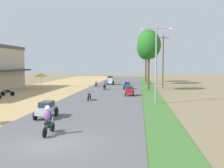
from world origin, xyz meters
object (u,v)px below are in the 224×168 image
object	(u,v)px
median_tree_nearest	(149,45)
utility_pole_near	(163,61)
car_sedan_silver	(46,109)
motorbike_ahead_fourth	(96,84)
streetlamp_mid	(149,60)
streetlamp_far	(146,61)
car_van_white	(110,80)
median_tree_third	(146,48)
motorbike_foreground_rider	(48,121)
motorbike_ahead_second	(89,96)
parked_motorbike_fourth	(8,92)
motorbike_ahead_third	(104,85)
car_sedan_blue	(127,85)
car_hatchback_red	(130,90)
median_tree_second	(149,43)
vendor_umbrella	(41,75)
streetlamp_near	(156,59)

from	to	relation	value
median_tree_nearest	utility_pole_near	distance (m)	5.37
car_sedan_silver	motorbike_ahead_fourth	distance (m)	26.32
streetlamp_mid	car_sedan_silver	size ratio (longest dim) A/B	3.57
streetlamp_far	utility_pole_near	xyz separation A→B (m)	(2.26, -18.67, -0.17)
median_tree_nearest	car_van_white	xyz separation A→B (m)	(-6.93, 9.99, -5.81)
median_tree_third	motorbike_foreground_rider	size ratio (longest dim) A/B	5.61
streetlamp_far	car_sedan_silver	bearing A→B (deg)	-100.89
car_sedan_silver	motorbike_ahead_second	world-z (taller)	car_sedan_silver
parked_motorbike_fourth	motorbike_ahead_third	size ratio (longest dim) A/B	1.00
utility_pole_near	motorbike_ahead_third	bearing A→B (deg)	-155.44
parked_motorbike_fourth	car_sedan_silver	distance (m)	15.38
median_tree_third	car_van_white	xyz separation A→B (m)	(-6.98, -8.17, -6.53)
median_tree_third	streetlamp_far	xyz separation A→B (m)	(0.19, 4.71, -2.78)
parked_motorbike_fourth	motorbike_ahead_third	distance (m)	14.01
car_sedan_blue	motorbike_ahead_fourth	xyz separation A→B (m)	(-5.68, 4.12, -0.17)
car_hatchback_red	motorbike_ahead_fourth	bearing A→B (deg)	117.09
car_hatchback_red	median_tree_third	bearing A→B (deg)	83.97
median_tree_second	motorbike_ahead_second	bearing A→B (deg)	-107.23
car_van_white	car_hatchback_red	bearing A→B (deg)	-75.66
vendor_umbrella	utility_pole_near	world-z (taller)	utility_pole_near
vendor_umbrella	median_tree_second	bearing A→B (deg)	30.81
streetlamp_near	median_tree_third	bearing A→B (deg)	90.34
car_sedan_blue	motorbike_ahead_second	bearing A→B (deg)	-105.22
median_tree_second	median_tree_third	xyz separation A→B (m)	(-0.32, 6.56, -0.63)
vendor_umbrella	motorbike_ahead_third	xyz separation A→B (m)	(10.54, -1.09, -1.45)
streetlamp_mid	car_sedan_silver	distance (m)	26.89
streetlamp_near	car_sedan_silver	world-z (taller)	streetlamp_near
streetlamp_mid	car_sedan_blue	xyz separation A→B (m)	(-3.52, -3.05, -3.95)
median_tree_nearest	streetlamp_far	bearing A→B (deg)	89.42
motorbike_foreground_rider	motorbike_ahead_second	world-z (taller)	motorbike_foreground_rider
streetlamp_mid	motorbike_ahead_fourth	world-z (taller)	streetlamp_mid
utility_pole_near	car_hatchback_red	distance (m)	12.84
car_sedan_blue	motorbike_ahead_second	size ratio (longest dim) A/B	1.26
parked_motorbike_fourth	car_sedan_silver	bearing A→B (deg)	-51.71
median_tree_second	car_sedan_silver	world-z (taller)	median_tree_second
median_tree_second	streetlamp_mid	bearing A→B (deg)	-91.04
median_tree_third	motorbike_ahead_fourth	size ratio (longest dim) A/B	5.61
median_tree_nearest	car_van_white	size ratio (longest dim) A/B	3.70
parked_motorbike_fourth	motorbike_ahead_fourth	bearing A→B (deg)	58.53
car_sedan_silver	motorbike_ahead_third	distance (m)	20.82
median_tree_nearest	motorbike_ahead_third	bearing A→B (deg)	-179.92
car_sedan_blue	vendor_umbrella	bearing A→B (deg)	-178.69
streetlamp_mid	median_tree_second	bearing A→B (deg)	88.96
streetlamp_far	motorbike_ahead_third	xyz separation A→B (m)	(-6.96, -22.88, -3.93)
median_tree_third	motorbike_foreground_rider	xyz separation A→B (m)	(-6.47, -43.27, -6.70)
car_van_white	motorbike_ahead_second	distance (m)	21.53
median_tree_nearest	motorbike_ahead_fourth	bearing A→B (deg)	148.40
car_sedan_silver	median_tree_second	bearing A→B (deg)	75.24
parked_motorbike_fourth	motorbike_ahead_second	distance (m)	11.24
parked_motorbike_fourth	streetlamp_near	bearing A→B (deg)	-12.81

